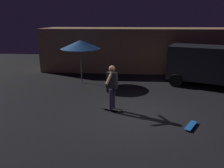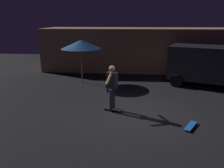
{
  "view_description": "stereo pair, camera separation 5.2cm",
  "coord_description": "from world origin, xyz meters",
  "px_view_note": "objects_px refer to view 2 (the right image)",
  "views": [
    {
      "loc": [
        -0.29,
        -7.44,
        3.32
      ],
      "look_at": [
        -0.9,
        0.36,
        1.05
      ],
      "focal_mm": 35.64,
      "sensor_mm": 36.0,
      "label": 1
    },
    {
      "loc": [
        -0.24,
        -7.44,
        3.32
      ],
      "look_at": [
        -0.9,
        0.36,
        1.05
      ],
      "focal_mm": 35.64,
      "sensor_mm": 36.0,
      "label": 2
    }
  ],
  "objects_px": {
    "parked_van": "(217,64)",
    "skater": "(112,84)",
    "patio_umbrella": "(81,44)",
    "skateboard_spare": "(191,126)",
    "skateboard_ridden": "(112,109)"
  },
  "relations": [
    {
      "from": "parked_van",
      "to": "skateboard_spare",
      "type": "xyz_separation_m",
      "value": [
        -2.38,
        -4.82,
        -1.11
      ]
    },
    {
      "from": "parked_van",
      "to": "patio_umbrella",
      "type": "relative_size",
      "value": 2.16
    },
    {
      "from": "parked_van",
      "to": "skateboard_spare",
      "type": "bearing_deg",
      "value": -116.31
    },
    {
      "from": "skateboard_spare",
      "to": "skater",
      "type": "xyz_separation_m",
      "value": [
        -2.62,
        1.16,
        0.98
      ]
    },
    {
      "from": "parked_van",
      "to": "skater",
      "type": "height_order",
      "value": "parked_van"
    },
    {
      "from": "skateboard_ridden",
      "to": "skater",
      "type": "relative_size",
      "value": 0.48
    },
    {
      "from": "skateboard_spare",
      "to": "parked_van",
      "type": "bearing_deg",
      "value": 63.69
    },
    {
      "from": "patio_umbrella",
      "to": "skateboard_spare",
      "type": "height_order",
      "value": "patio_umbrella"
    },
    {
      "from": "parked_van",
      "to": "skateboard_spare",
      "type": "relative_size",
      "value": 6.45
    },
    {
      "from": "skater",
      "to": "skateboard_spare",
      "type": "bearing_deg",
      "value": -23.89
    },
    {
      "from": "skateboard_ridden",
      "to": "skater",
      "type": "distance_m",
      "value": 0.98
    },
    {
      "from": "skateboard_ridden",
      "to": "skater",
      "type": "bearing_deg",
      "value": 0.0
    },
    {
      "from": "parked_van",
      "to": "skateboard_ridden",
      "type": "bearing_deg",
      "value": -143.88
    },
    {
      "from": "parked_van",
      "to": "patio_umbrella",
      "type": "xyz_separation_m",
      "value": [
        -6.96,
        0.1,
        0.91
      ]
    },
    {
      "from": "skateboard_spare",
      "to": "skater",
      "type": "height_order",
      "value": "skater"
    }
  ]
}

